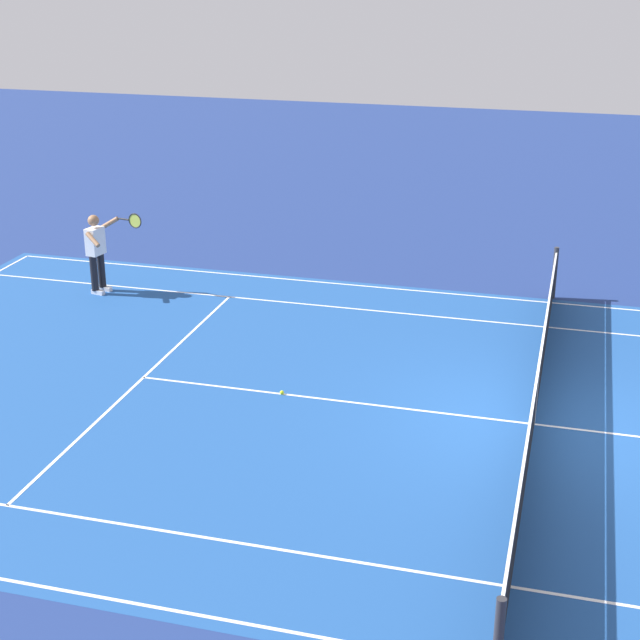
# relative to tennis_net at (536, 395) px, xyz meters

# --- Properties ---
(ground_plane) EXTENTS (60.00, 60.00, 0.00)m
(ground_plane) POSITION_rel_tennis_net_xyz_m (0.00, 0.00, -0.49)
(ground_plane) COLOR navy
(court_slab) EXTENTS (24.20, 11.40, 0.00)m
(court_slab) POSITION_rel_tennis_net_xyz_m (0.00, 0.00, -0.49)
(court_slab) COLOR #1E4C93
(court_slab) RESTS_ON ground_plane
(court_line_markings) EXTENTS (23.85, 11.05, 0.01)m
(court_line_markings) POSITION_rel_tennis_net_xyz_m (0.00, 0.00, -0.49)
(court_line_markings) COLOR white
(court_line_markings) RESTS_ON ground_plane
(tennis_net) EXTENTS (0.10, 11.70, 1.08)m
(tennis_net) POSITION_rel_tennis_net_xyz_m (0.00, 0.00, 0.00)
(tennis_net) COLOR #2D2D33
(tennis_net) RESTS_ON ground_plane
(tennis_player_near) EXTENTS (1.14, 0.76, 1.70)m
(tennis_player_near) POSITION_rel_tennis_net_xyz_m (9.08, -3.69, 0.44)
(tennis_player_near) COLOR black
(tennis_player_near) RESTS_ON ground_plane
(tennis_ball) EXTENTS (0.07, 0.07, 0.07)m
(tennis_ball) POSITION_rel_tennis_net_xyz_m (3.97, 0.01, -0.46)
(tennis_ball) COLOR #CCE01E
(tennis_ball) RESTS_ON ground_plane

